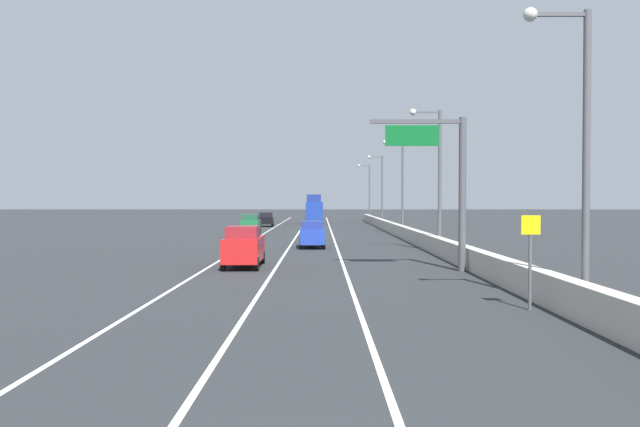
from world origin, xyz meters
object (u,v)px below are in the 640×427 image
(lamp_post_right_second, at_px, (436,169))
(car_black_0, at_px, (266,219))
(lamp_post_right_third, at_px, (400,180))
(box_truck, at_px, (314,210))
(car_green_1, at_px, (251,224))
(overhead_sign_gantry, at_px, (447,174))
(speed_advisory_sign, at_px, (530,255))
(lamp_post_right_fifth, at_px, (368,188))
(car_blue_2, at_px, (312,234))
(lamp_post_right_near, at_px, (578,136))
(car_red_3, at_px, (244,247))
(lamp_post_right_fourth, at_px, (380,185))

(lamp_post_right_second, xyz_separation_m, car_black_0, (-14.72, 40.64, -4.58))
(lamp_post_right_third, xyz_separation_m, box_truck, (-9.01, 28.80, -3.55))
(lamp_post_right_third, xyz_separation_m, car_green_1, (-15.10, -0.67, -4.49))
(overhead_sign_gantry, distance_m, lamp_post_right_third, 33.84)
(speed_advisory_sign, relative_size, lamp_post_right_fifth, 0.31)
(car_blue_2, distance_m, box_truck, 47.44)
(speed_advisory_sign, bearing_deg, car_green_1, 107.16)
(overhead_sign_gantry, height_order, lamp_post_right_near, lamp_post_right_near)
(lamp_post_right_fifth, height_order, box_truck, lamp_post_right_fifth)
(speed_advisory_sign, xyz_separation_m, lamp_post_right_second, (1.06, 22.41, 3.74))
(lamp_post_right_third, relative_size, car_blue_2, 2.33)
(lamp_post_right_near, bearing_deg, car_blue_2, 108.44)
(lamp_post_right_third, xyz_separation_m, car_red_3, (-12.06, -31.91, -4.44))
(car_blue_2, xyz_separation_m, box_truck, (-0.31, 47.43, 0.98))
(car_black_0, height_order, car_green_1, car_green_1)
(lamp_post_right_near, xyz_separation_m, car_red_3, (-12.07, 12.83, -4.44))
(lamp_post_right_fourth, xyz_separation_m, car_green_1, (-15.20, -23.04, -4.49))
(lamp_post_right_fifth, distance_m, car_blue_2, 64.13)
(car_red_3, bearing_deg, box_truck, 87.13)
(car_red_3, bearing_deg, lamp_post_right_near, -46.75)
(lamp_post_right_fourth, distance_m, car_green_1, 27.96)
(overhead_sign_gantry, relative_size, car_black_0, 1.82)
(overhead_sign_gantry, bearing_deg, lamp_post_right_near, -80.02)
(car_red_3, bearing_deg, lamp_post_right_fourth, 77.37)
(overhead_sign_gantry, xyz_separation_m, lamp_post_right_third, (1.92, 33.78, 0.78))
(lamp_post_right_second, bearing_deg, speed_advisory_sign, -92.71)
(speed_advisory_sign, height_order, car_blue_2, speed_advisory_sign)
(car_blue_2, bearing_deg, car_black_0, 99.90)
(speed_advisory_sign, bearing_deg, lamp_post_right_near, 1.37)
(overhead_sign_gantry, xyz_separation_m, car_blue_2, (-6.78, 15.15, -3.75))
(lamp_post_right_second, relative_size, box_truck, 1.03)
(lamp_post_right_fourth, distance_m, car_red_3, 55.80)
(lamp_post_right_third, distance_m, lamp_post_right_fifth, 44.74)
(speed_advisory_sign, distance_m, car_black_0, 64.51)
(speed_advisory_sign, xyz_separation_m, car_red_3, (-10.58, 12.86, -0.70))
(lamp_post_right_third, distance_m, car_red_3, 34.40)
(car_blue_2, bearing_deg, lamp_post_right_fourth, 77.88)
(lamp_post_right_second, distance_m, car_black_0, 43.46)
(lamp_post_right_fourth, bearing_deg, lamp_post_right_third, -90.27)
(box_truck, bearing_deg, lamp_post_right_third, -72.63)
(lamp_post_right_second, bearing_deg, box_truck, 99.53)
(lamp_post_right_second, distance_m, lamp_post_right_third, 22.37)
(car_green_1, distance_m, box_truck, 30.11)
(car_black_0, relative_size, box_truck, 0.45)
(lamp_post_right_fifth, bearing_deg, lamp_post_right_second, -90.45)
(overhead_sign_gantry, bearing_deg, box_truck, 96.46)
(speed_advisory_sign, height_order, lamp_post_right_fourth, lamp_post_right_fourth)
(lamp_post_right_fifth, relative_size, car_black_0, 2.31)
(lamp_post_right_fourth, relative_size, car_blue_2, 2.33)
(lamp_post_right_fifth, relative_size, box_truck, 1.03)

